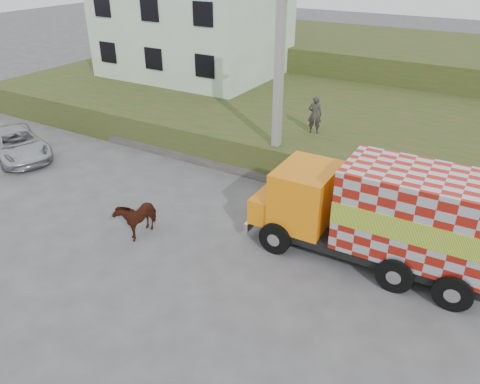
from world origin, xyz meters
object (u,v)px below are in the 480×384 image
Objects in this scene: cow at (137,216)px; pedestrian at (315,115)px; utility_pole at (279,83)px; suv at (16,144)px; cargo_truck at (383,215)px.

pedestrian reaches higher than cow.
cow is at bearing -108.58° from utility_pole.
cow is 0.34× the size of suv.
utility_pole is 1.08× the size of cargo_truck.
cow reaches higher than suv.
pedestrian is (0.76, 2.14, -1.76)m from utility_pole.
cargo_truck reaches higher than suv.
cow is at bearing -161.99° from cargo_truck.
utility_pole reaches higher than suv.
utility_pole reaches higher than cow.
cargo_truck is 16.79m from suv.
cargo_truck is 4.53× the size of pedestrian.
suv is 13.72m from pedestrian.
pedestrian is at bearing -42.25° from suv.
cow is 0.98× the size of pedestrian.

